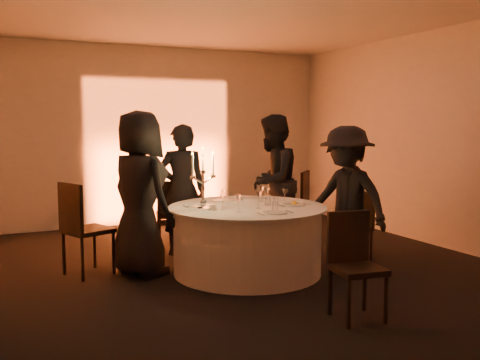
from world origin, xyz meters
name	(u,v)px	position (x,y,z in m)	size (l,w,h in m)	color
floor	(247,272)	(0.00, 0.00, 0.00)	(7.00, 7.00, 0.00)	black
ceiling	(248,4)	(0.00, 0.00, 3.00)	(7.00, 7.00, 0.00)	silver
wall_back	(159,136)	(0.00, 3.50, 1.50)	(7.00, 7.00, 0.00)	beige
wall_right	(447,139)	(3.00, 0.00, 1.50)	(7.00, 7.00, 0.00)	beige
uplighter_fixture	(165,222)	(0.00, 3.20, 0.05)	(0.25, 0.12, 0.10)	black
banquet_table	(247,239)	(0.00, 0.00, 0.38)	(1.80, 1.80, 0.77)	black
chair_left	(81,223)	(-1.75, 0.65, 0.60)	(0.60, 0.60, 1.05)	black
chair_back_left	(172,210)	(-0.40, 1.56, 0.53)	(0.49, 0.49, 0.93)	black
chair_back_right	(297,202)	(1.38, 1.20, 0.58)	(0.63, 0.63, 1.02)	black
chair_right	(358,222)	(1.54, -0.01, 0.47)	(0.38, 0.38, 0.85)	black
chair_front	(354,259)	(0.24, -1.66, 0.52)	(0.46, 0.46, 0.93)	black
guest_left	(140,193)	(-1.12, 0.44, 0.93)	(0.90, 0.59, 1.85)	black
guest_back_left	(182,190)	(-0.39, 1.14, 0.85)	(0.62, 0.41, 1.70)	black
guest_back_right	(273,181)	(0.87, 1.01, 0.91)	(0.89, 0.69, 1.83)	black
guest_right	(346,198)	(1.10, -0.36, 0.84)	(1.09, 0.62, 1.68)	black
plate_left	(200,206)	(-0.50, 0.21, 0.78)	(0.35, 0.28, 0.01)	white
plate_back_left	(227,200)	(-0.03, 0.53, 0.78)	(0.36, 0.29, 0.01)	white
plate_back_right	(252,198)	(0.30, 0.50, 0.78)	(0.35, 0.30, 0.01)	white
plate_right	(294,204)	(0.52, -0.16, 0.79)	(0.36, 0.26, 0.08)	white
plate_front	(275,213)	(0.05, -0.56, 0.78)	(0.36, 0.26, 0.01)	white
coffee_cup	(213,208)	(-0.46, -0.11, 0.80)	(0.11, 0.11, 0.07)	white
candelabra	(203,188)	(-0.54, -0.02, 1.01)	(0.29, 0.14, 0.70)	white
wine_glass_a	(262,190)	(0.32, 0.27, 0.91)	(0.07, 0.07, 0.19)	silver
wine_glass_b	(222,197)	(-0.37, -0.14, 0.91)	(0.07, 0.07, 0.19)	silver
wine_glass_c	(259,196)	(0.04, -0.21, 0.91)	(0.07, 0.07, 0.19)	silver
wine_glass_d	(267,193)	(0.27, 0.03, 0.91)	(0.07, 0.07, 0.19)	silver
wine_glass_e	(239,199)	(-0.26, -0.34, 0.91)	(0.07, 0.07, 0.19)	silver
wine_glass_f	(224,194)	(-0.25, 0.10, 0.91)	(0.07, 0.07, 0.19)	silver
wine_glass_g	(285,194)	(0.41, -0.14, 0.91)	(0.07, 0.07, 0.19)	silver
tumbler_a	(276,201)	(0.33, -0.07, 0.82)	(0.07, 0.07, 0.09)	silver
tumbler_b	(275,206)	(0.15, -0.38, 0.82)	(0.07, 0.07, 0.09)	silver
tumbler_c	(268,202)	(0.23, -0.07, 0.82)	(0.07, 0.07, 0.09)	silver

